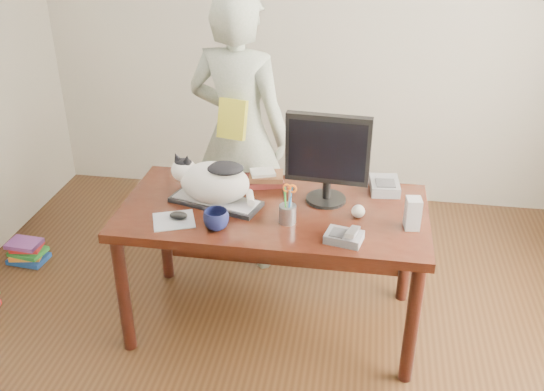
{
  "coord_description": "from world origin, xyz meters",
  "views": [
    {
      "loc": [
        0.44,
        -2.14,
        2.29
      ],
      "look_at": [
        0.0,
        0.55,
        0.85
      ],
      "focal_mm": 40.0,
      "sensor_mm": 36.0,
      "label": 1
    }
  ],
  "objects": [
    {
      "name": "mouse",
      "position": [
        -0.46,
        0.41,
        0.77
      ],
      "size": [
        0.11,
        0.09,
        0.04
      ],
      "rotation": [
        0.0,
        0.0,
        0.37
      ],
      "color": "black",
      "rests_on": "mousepad"
    },
    {
      "name": "speaker",
      "position": [
        0.7,
        0.51,
        0.83
      ],
      "size": [
        0.08,
        0.09,
        0.16
      ],
      "rotation": [
        0.0,
        0.0,
        0.12
      ],
      "color": "#A2A2A5",
      "rests_on": "desk"
    },
    {
      "name": "desk",
      "position": [
        0.0,
        0.68,
        0.6
      ],
      "size": [
        1.6,
        0.8,
        0.75
      ],
      "color": "black",
      "rests_on": "ground"
    },
    {
      "name": "baseball",
      "position": [
        0.44,
        0.57,
        0.78
      ],
      "size": [
        0.07,
        0.07,
        0.07
      ],
      "rotation": [
        0.0,
        0.0,
        0.38
      ],
      "color": "beige",
      "rests_on": "desk"
    },
    {
      "name": "mousepad",
      "position": [
        -0.48,
        0.39,
        0.75
      ],
      "size": [
        0.26,
        0.25,
        0.0
      ],
      "rotation": [
        0.0,
        0.0,
        0.37
      ],
      "color": "#A3A7AF",
      "rests_on": "desk"
    },
    {
      "name": "room",
      "position": [
        0.0,
        0.0,
        1.35
      ],
      "size": [
        4.5,
        4.5,
        4.5
      ],
      "color": "black",
      "rests_on": "ground"
    },
    {
      "name": "person",
      "position": [
        -0.32,
        1.24,
        0.88
      ],
      "size": [
        0.72,
        0.56,
        1.77
      ],
      "primitive_type": "imported",
      "rotation": [
        0.0,
        0.0,
        2.92
      ],
      "color": "beige",
      "rests_on": "ground"
    },
    {
      "name": "cat",
      "position": [
        -0.32,
        0.6,
        0.89
      ],
      "size": [
        0.48,
        0.31,
        0.27
      ],
      "rotation": [
        0.0,
        0.0,
        -0.27
      ],
      "color": "white",
      "rests_on": "keyboard"
    },
    {
      "name": "coffee_mug",
      "position": [
        -0.24,
        0.35,
        0.8
      ],
      "size": [
        0.17,
        0.17,
        0.1
      ],
      "primitive_type": "imported",
      "rotation": [
        0.0,
        0.0,
        1.01
      ],
      "color": "black",
      "rests_on": "desk"
    },
    {
      "name": "phone",
      "position": [
        0.39,
        0.33,
        0.78
      ],
      "size": [
        0.19,
        0.16,
        0.08
      ],
      "rotation": [
        0.0,
        0.0,
        -0.21
      ],
      "color": "slate",
      "rests_on": "desk"
    },
    {
      "name": "monitor",
      "position": [
        0.26,
        0.71,
        1.03
      ],
      "size": [
        0.44,
        0.23,
        0.49
      ],
      "rotation": [
        0.0,
        0.0,
        -0.07
      ],
      "color": "black",
      "rests_on": "desk"
    },
    {
      "name": "calculator",
      "position": [
        0.57,
        0.9,
        0.78
      ],
      "size": [
        0.17,
        0.22,
        0.06
      ],
      "rotation": [
        0.0,
        0.0,
        0.09
      ],
      "color": "slate",
      "rests_on": "desk"
    },
    {
      "name": "book_pile_b",
      "position": [
        -1.72,
        0.95,
        0.07
      ],
      "size": [
        0.26,
        0.2,
        0.15
      ],
      "color": "navy",
      "rests_on": "ground"
    },
    {
      "name": "keyboard",
      "position": [
        -0.31,
        0.6,
        0.76
      ],
      "size": [
        0.52,
        0.3,
        0.03
      ],
      "rotation": [
        0.0,
        0.0,
        -0.27
      ],
      "color": "black",
      "rests_on": "desk"
    },
    {
      "name": "held_book",
      "position": [
        -0.32,
        1.07,
        1.05
      ],
      "size": [
        0.19,
        0.13,
        0.23
      ],
      "rotation": [
        0.0,
        0.0,
        -0.23
      ],
      "color": "gold",
      "rests_on": "person"
    },
    {
      "name": "book_stack",
      "position": [
        -0.09,
        0.87,
        0.78
      ],
      "size": [
        0.24,
        0.2,
        0.08
      ],
      "rotation": [
        0.0,
        0.0,
        0.22
      ],
      "color": "#451312",
      "rests_on": "desk"
    },
    {
      "name": "pen_cup",
      "position": [
        0.09,
        0.47,
        0.81
      ],
      "size": [
        0.09,
        0.09,
        0.22
      ],
      "rotation": [
        0.0,
        0.0,
        -0.08
      ],
      "color": "#98989D",
      "rests_on": "desk"
    }
  ]
}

